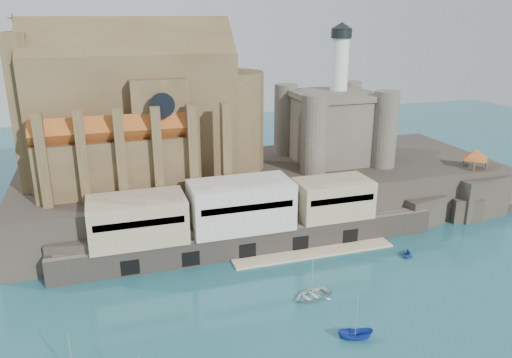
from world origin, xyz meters
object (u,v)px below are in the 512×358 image
at_px(church, 144,116).
at_px(castle_keep, 333,123).
at_px(pavilion, 476,155).
at_px(boat_2, 355,339).

height_order(church, castle_keep, church).
relative_size(pavilion, boat_2, 1.38).
xyz_separation_m(church, pavilion, (66.13, -15.85, -9.40)).
distance_m(pavilion, boat_2, 56.93).
bearing_deg(pavilion, castle_keep, 149.82).
relative_size(church, boat_2, 10.11).
bearing_deg(castle_keep, pavilion, -30.18).
bearing_deg(church, pavilion, -13.48).
xyz_separation_m(church, castle_keep, (40.21, -0.78, -3.81)).
relative_size(church, castle_keep, 1.60).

